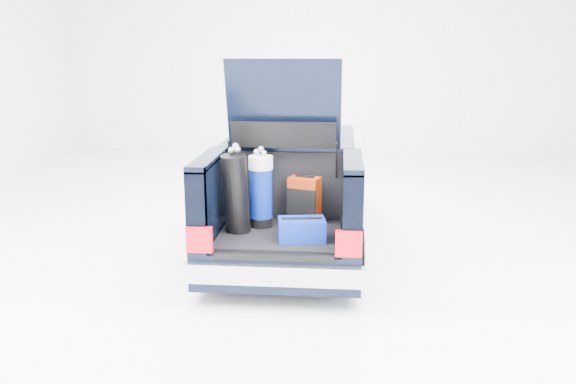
# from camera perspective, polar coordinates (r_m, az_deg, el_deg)

# --- Properties ---
(ground) EXTENTS (14.00, 14.00, 0.00)m
(ground) POSITION_cam_1_polar(r_m,az_deg,el_deg) (8.27, 0.30, -4.70)
(ground) COLOR white
(ground) RESTS_ON ground
(car) EXTENTS (1.87, 4.65, 2.47)m
(car) POSITION_cam_1_polar(r_m,az_deg,el_deg) (8.19, 0.37, 0.01)
(car) COLOR black
(car) RESTS_ON ground
(red_suitcase) EXTENTS (0.39, 0.32, 0.57)m
(red_suitcase) POSITION_cam_1_polar(r_m,az_deg,el_deg) (6.97, 1.55, -0.80)
(red_suitcase) COLOR maroon
(red_suitcase) RESTS_ON car
(black_golf_bag) EXTENTS (0.38, 0.42, 0.97)m
(black_golf_bag) POSITION_cam_1_polar(r_m,az_deg,el_deg) (6.60, -4.90, -0.13)
(black_golf_bag) COLOR black
(black_golf_bag) RESTS_ON car
(blue_golf_bag) EXTENTS (0.33, 0.33, 0.91)m
(blue_golf_bag) POSITION_cam_1_polar(r_m,az_deg,el_deg) (6.82, -2.54, 0.13)
(blue_golf_bag) COLOR black
(blue_golf_bag) RESTS_ON car
(blue_duffel) EXTENTS (0.53, 0.38, 0.25)m
(blue_duffel) POSITION_cam_1_polar(r_m,az_deg,el_deg) (6.40, 1.30, -3.53)
(blue_duffel) COLOR navy
(blue_duffel) RESTS_ON car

